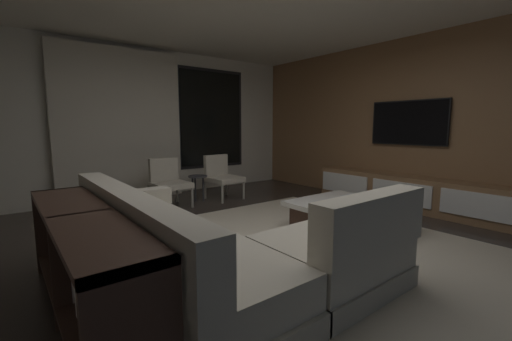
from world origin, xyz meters
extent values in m
plane|color=#332B26|center=(0.00, 0.00, 0.00)|extent=(9.20, 9.20, 0.00)
cube|color=silver|center=(0.00, 3.66, 1.35)|extent=(6.60, 0.12, 2.70)
cube|color=black|center=(1.30, 3.60, 1.45)|extent=(1.52, 0.02, 2.02)
cube|color=black|center=(1.30, 3.58, 1.45)|extent=(1.40, 0.03, 1.90)
cube|color=beige|center=(-0.55, 3.48, 1.30)|extent=(2.10, 0.12, 2.60)
cube|color=#8E6642|center=(3.06, 0.00, 1.35)|extent=(0.12, 7.80, 2.70)
cube|color=beige|center=(0.35, -0.10, 0.01)|extent=(3.20, 3.80, 0.01)
cube|color=#B1A997|center=(-1.16, 0.02, 0.09)|extent=(0.90, 2.50, 0.18)
cube|color=beige|center=(-1.16, 0.02, 0.30)|extent=(0.86, 2.42, 0.24)
cube|color=beige|center=(-1.51, 0.02, 0.62)|extent=(0.20, 2.50, 0.40)
cube|color=beige|center=(-1.16, 1.17, 0.51)|extent=(0.90, 0.20, 0.18)
cube|color=#B1A997|center=(-0.18, -0.78, 0.09)|extent=(1.10, 0.90, 0.18)
cube|color=beige|center=(-0.18, -0.78, 0.30)|extent=(1.07, 0.86, 0.24)
cube|color=beige|center=(-0.18, -1.13, 0.62)|extent=(1.10, 0.20, 0.40)
cube|color=beige|center=(-1.39, 0.57, 0.58)|extent=(0.10, 0.36, 0.36)
cube|color=#B2A893|center=(-1.39, -0.28, 0.58)|extent=(0.10, 0.36, 0.36)
cube|color=#412B22|center=(1.10, 0.01, 0.15)|extent=(1.00, 1.00, 0.30)
cube|color=white|center=(1.10, 0.01, 0.33)|extent=(1.16, 1.16, 0.06)
cube|color=#97C06F|center=(1.17, -0.02, 0.37)|extent=(0.29, 0.16, 0.02)
cube|color=brown|center=(1.17, -0.02, 0.40)|extent=(0.22, 0.15, 0.03)
cube|color=#728EB9|center=(1.16, -0.01, 0.42)|extent=(0.24, 0.18, 0.03)
cylinder|color=#B2ADA0|center=(1.15, 2.26, 0.18)|extent=(0.04, 0.04, 0.36)
cylinder|color=#B2ADA0|center=(0.68, 2.21, 0.18)|extent=(0.04, 0.04, 0.36)
cylinder|color=#B2ADA0|center=(1.10, 2.75, 0.18)|extent=(0.04, 0.04, 0.36)
cylinder|color=#B2ADA0|center=(0.63, 2.71, 0.18)|extent=(0.04, 0.04, 0.36)
cube|color=beige|center=(0.89, 2.48, 0.36)|extent=(0.59, 0.61, 0.08)
cube|color=beige|center=(0.87, 2.72, 0.59)|extent=(0.49, 0.13, 0.38)
cylinder|color=#B2ADA0|center=(0.15, 2.28, 0.18)|extent=(0.04, 0.04, 0.36)
cylinder|color=#B2ADA0|center=(-0.33, 2.25, 0.18)|extent=(0.04, 0.04, 0.36)
cylinder|color=#B2ADA0|center=(0.12, 2.78, 0.18)|extent=(0.04, 0.04, 0.36)
cylinder|color=#B2ADA0|center=(-0.36, 2.75, 0.18)|extent=(0.04, 0.04, 0.36)
cube|color=beige|center=(-0.10, 2.51, 0.36)|extent=(0.57, 0.59, 0.08)
cube|color=beige|center=(-0.12, 2.75, 0.59)|extent=(0.49, 0.11, 0.38)
cylinder|color=#333338|center=(0.30, 2.55, 0.23)|extent=(0.03, 0.03, 0.46)
cylinder|color=#333338|center=(0.50, 2.55, 0.23)|extent=(0.03, 0.03, 0.46)
cylinder|color=#333338|center=(0.40, 2.65, 0.23)|extent=(0.03, 0.03, 0.46)
cylinder|color=#333338|center=(0.40, 2.55, 0.45)|extent=(0.32, 0.32, 0.02)
cube|color=#8E6642|center=(2.78, 0.10, 0.26)|extent=(0.44, 3.10, 0.52)
cube|color=white|center=(2.55, -0.94, 0.29)|extent=(0.02, 0.93, 0.33)
cube|color=white|center=(2.55, 0.10, 0.29)|extent=(0.02, 0.93, 0.33)
cube|color=white|center=(2.55, 1.15, 0.29)|extent=(0.02, 0.93, 0.33)
cube|color=#39281A|center=(2.74, -0.75, 0.12)|extent=(0.33, 0.68, 0.19)
cube|color=olive|center=(2.74, -1.01, 0.11)|extent=(0.03, 0.04, 0.17)
cube|color=#4C61D6|center=(2.74, -0.93, 0.10)|extent=(0.03, 0.04, 0.15)
cube|color=tan|center=(2.74, -0.84, 0.12)|extent=(0.03, 0.04, 0.19)
cube|color=#9CC387|center=(2.74, -0.75, 0.12)|extent=(0.03, 0.04, 0.18)
cube|color=#50615D|center=(2.74, -0.67, 0.10)|extent=(0.03, 0.04, 0.15)
cube|color=slate|center=(2.74, -0.58, 0.12)|extent=(0.03, 0.04, 0.18)
cube|color=slate|center=(2.74, -0.49, 0.10)|extent=(0.03, 0.04, 0.14)
cube|color=black|center=(2.95, 0.25, 1.35)|extent=(0.04, 1.23, 0.71)
cube|color=black|center=(2.95, 0.25, 1.35)|extent=(0.05, 1.19, 0.67)
cube|color=#412B22|center=(-1.83, -0.08, 0.72)|extent=(0.40, 2.10, 0.04)
cube|color=#412B22|center=(-1.83, -0.08, 0.14)|extent=(0.38, 2.04, 0.03)
cube|color=#412B22|center=(-1.83, 0.95, 0.37)|extent=(0.40, 0.04, 0.74)
cube|color=#412B22|center=(-1.83, -0.08, 0.37)|extent=(0.38, 0.03, 0.74)
cube|color=silver|center=(-1.83, -0.71, 0.28)|extent=(0.18, 0.04, 0.25)
cube|color=silver|center=(-1.83, -0.50, 0.28)|extent=(0.18, 0.04, 0.25)
cube|color=silver|center=(-1.84, -0.29, 0.28)|extent=(0.18, 0.04, 0.25)
cube|color=white|center=(-1.83, -0.08, 0.28)|extent=(0.18, 0.04, 0.24)
cube|color=white|center=(-1.83, 0.13, 0.28)|extent=(0.18, 0.04, 0.26)
cube|color=silver|center=(-1.83, 0.34, 0.29)|extent=(0.18, 0.04, 0.26)
cube|color=silver|center=(-1.84, 0.55, 0.29)|extent=(0.18, 0.04, 0.26)
cube|color=silver|center=(-1.84, 0.76, 0.27)|extent=(0.18, 0.04, 0.24)
camera|label=1|loc=(-2.20, -2.37, 1.29)|focal=22.84mm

